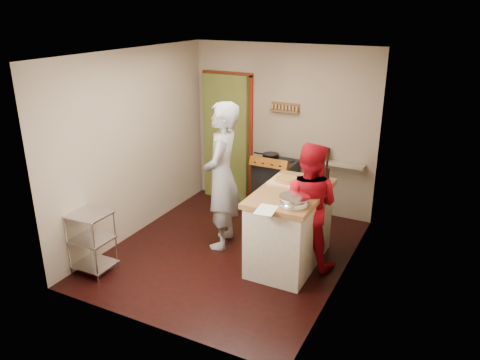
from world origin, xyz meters
name	(u,v)px	position (x,y,z in m)	size (l,w,h in m)	color
floor	(230,251)	(0.00, 0.00, 0.00)	(3.50, 3.50, 0.00)	black
back_wall	(246,134)	(-0.64, 1.78, 1.13)	(3.00, 0.44, 2.60)	gray
left_wall	(134,145)	(-1.50, 0.00, 1.30)	(0.04, 3.50, 2.60)	gray
right_wall	(348,179)	(1.50, 0.00, 1.30)	(0.04, 3.50, 2.60)	gray
ceiling	(229,52)	(0.00, 0.00, 2.61)	(3.00, 3.50, 0.02)	white
stove	(275,187)	(0.05, 1.42, 0.45)	(0.60, 0.63, 1.00)	black
wire_shelving	(91,240)	(-1.28, -1.20, 0.44)	(0.48, 0.40, 0.80)	silver
island	(290,226)	(0.80, 0.10, 0.52)	(0.78, 1.49, 1.31)	beige
person_stripe	(222,176)	(-0.20, 0.15, 1.00)	(0.73, 0.48, 1.99)	#9D9DA1
person_red	(308,206)	(1.00, 0.17, 0.81)	(0.79, 0.61, 1.62)	#AB0B18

